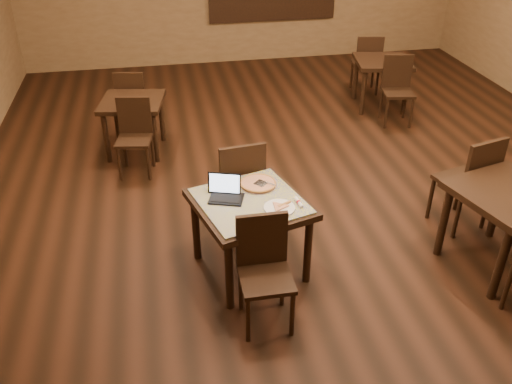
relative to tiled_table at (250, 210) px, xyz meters
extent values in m
plane|color=black|center=(1.03, 1.09, -0.66)|extent=(10.00, 10.00, 0.00)
cylinder|color=black|center=(-0.26, -0.47, -0.31)|extent=(0.07, 0.07, 0.71)
cylinder|color=black|center=(-0.47, 0.26, -0.31)|extent=(0.07, 0.07, 0.71)
cylinder|color=black|center=(0.47, -0.26, -0.31)|extent=(0.07, 0.07, 0.71)
cylinder|color=black|center=(0.26, 0.47, -0.31)|extent=(0.07, 0.07, 0.71)
cube|color=black|center=(0.00, 0.00, 0.06)|extent=(1.14, 1.14, 0.06)
cube|color=#1A23AE|center=(0.00, 0.00, 0.09)|extent=(1.04, 1.04, 0.02)
cylinder|color=black|center=(-0.18, -0.88, -0.44)|extent=(0.04, 0.04, 0.44)
cylinder|color=black|center=(-0.18, -0.52, -0.44)|extent=(0.04, 0.04, 0.44)
cylinder|color=black|center=(0.18, -0.88, -0.44)|extent=(0.04, 0.04, 0.44)
cylinder|color=black|center=(0.18, -0.52, -0.44)|extent=(0.04, 0.04, 0.44)
cube|color=black|center=(0.00, -0.70, -0.20)|extent=(0.42, 0.42, 0.04)
cube|color=black|center=(0.00, -0.51, 0.06)|extent=(0.41, 0.04, 0.47)
cylinder|color=black|center=(0.17, 0.91, -0.42)|extent=(0.04, 0.04, 0.48)
cylinder|color=black|center=(0.21, 0.53, -0.42)|extent=(0.04, 0.04, 0.48)
cylinder|color=black|center=(-0.21, 0.87, -0.42)|extent=(0.04, 0.04, 0.48)
cylinder|color=black|center=(-0.17, 0.49, -0.42)|extent=(0.04, 0.04, 0.48)
cube|color=black|center=(0.00, 0.70, -0.16)|extent=(0.50, 0.50, 0.04)
cube|color=black|center=(0.02, 0.50, 0.12)|extent=(0.45, 0.10, 0.51)
cube|color=black|center=(-0.20, 0.05, 0.11)|extent=(0.34, 0.29, 0.01)
cube|color=black|center=(-0.20, 0.15, 0.21)|extent=(0.29, 0.13, 0.19)
cube|color=silver|center=(-0.20, 0.15, 0.21)|extent=(0.26, 0.11, 0.17)
cylinder|color=white|center=(0.22, -0.18, 0.11)|extent=(0.27, 0.27, 0.01)
cylinder|color=silver|center=(0.12, 0.24, 0.11)|extent=(0.36, 0.36, 0.01)
cylinder|color=beige|center=(0.12, 0.24, 0.12)|extent=(0.32, 0.32, 0.02)
torus|color=#B6793A|center=(0.12, 0.24, 0.12)|extent=(0.33, 0.33, 0.02)
cube|color=silver|center=(0.14, 0.22, 0.13)|extent=(0.24, 0.25, 0.01)
cylinder|color=white|center=(0.40, -0.14, 0.12)|extent=(0.05, 0.15, 0.03)
cylinder|color=red|center=(0.40, -0.14, 0.12)|extent=(0.04, 0.03, 0.04)
cylinder|color=black|center=(2.29, 3.23, -0.31)|extent=(0.07, 0.07, 0.70)
cylinder|color=black|center=(2.40, 3.85, -0.31)|extent=(0.07, 0.07, 0.70)
cylinder|color=black|center=(2.91, 3.12, -0.31)|extent=(0.07, 0.07, 0.70)
cylinder|color=black|center=(3.01, 3.74, -0.31)|extent=(0.07, 0.07, 0.70)
cube|color=black|center=(2.65, 3.48, 0.05)|extent=(0.91, 0.91, 0.06)
cylinder|color=black|center=(2.45, 2.70, -0.44)|extent=(0.04, 0.04, 0.44)
cylinder|color=black|center=(2.51, 3.05, -0.44)|extent=(0.04, 0.04, 0.44)
cylinder|color=black|center=(2.80, 2.64, -0.44)|extent=(0.04, 0.04, 0.44)
cylinder|color=black|center=(2.86, 2.99, -0.44)|extent=(0.04, 0.04, 0.44)
cube|color=black|center=(2.65, 2.85, -0.20)|extent=(0.48, 0.48, 0.04)
cube|color=black|center=(2.68, 3.03, 0.06)|extent=(0.41, 0.11, 0.47)
cylinder|color=black|center=(2.86, 4.26, -0.44)|extent=(0.04, 0.04, 0.44)
cylinder|color=black|center=(2.80, 3.92, -0.44)|extent=(0.04, 0.04, 0.44)
cylinder|color=black|center=(2.51, 4.33, -0.44)|extent=(0.04, 0.04, 0.44)
cylinder|color=black|center=(2.45, 3.98, -0.44)|extent=(0.04, 0.04, 0.44)
cube|color=black|center=(2.65, 4.12, -0.20)|extent=(0.48, 0.48, 0.04)
cube|color=black|center=(2.62, 3.94, 0.06)|extent=(0.41, 0.11, 0.47)
cylinder|color=black|center=(-1.37, 2.42, -0.32)|extent=(0.07, 0.07, 0.67)
cylinder|color=black|center=(-1.27, 3.01, -0.32)|extent=(0.07, 0.07, 0.67)
cylinder|color=black|center=(-0.78, 2.31, -0.32)|extent=(0.07, 0.07, 0.67)
cylinder|color=black|center=(-0.67, 2.91, -0.32)|extent=(0.07, 0.07, 0.67)
cube|color=black|center=(-1.02, 2.66, 0.02)|extent=(0.88, 0.88, 0.06)
cylinder|color=black|center=(-1.22, 1.91, -0.45)|extent=(0.04, 0.04, 0.43)
cylinder|color=black|center=(-1.16, 2.25, -0.45)|extent=(0.04, 0.04, 0.43)
cylinder|color=black|center=(-0.89, 1.85, -0.45)|extent=(0.04, 0.04, 0.43)
cylinder|color=black|center=(-0.83, 2.19, -0.45)|extent=(0.04, 0.04, 0.43)
cube|color=black|center=(-1.02, 2.05, -0.22)|extent=(0.46, 0.46, 0.04)
cube|color=black|center=(-0.99, 2.22, 0.03)|extent=(0.40, 0.11, 0.45)
cylinder|color=black|center=(-0.83, 3.41, -0.45)|extent=(0.04, 0.04, 0.43)
cylinder|color=black|center=(-0.89, 3.08, -0.45)|extent=(0.04, 0.04, 0.43)
cylinder|color=black|center=(-1.16, 3.47, -0.45)|extent=(0.04, 0.04, 0.43)
cylinder|color=black|center=(-1.22, 3.14, -0.45)|extent=(0.04, 0.04, 0.43)
cube|color=black|center=(-1.02, 3.28, -0.22)|extent=(0.46, 0.46, 0.04)
cube|color=black|center=(-1.05, 3.10, 0.03)|extent=(0.40, 0.11, 0.45)
cylinder|color=black|center=(2.01, -0.79, -0.28)|extent=(0.08, 0.08, 0.77)
cylinder|color=black|center=(1.83, -0.12, -0.28)|extent=(0.08, 0.08, 0.77)
cylinder|color=black|center=(2.50, 0.06, -0.28)|extent=(0.08, 0.08, 0.77)
cube|color=black|center=(2.25, -0.36, 0.12)|extent=(1.05, 1.05, 0.06)
cylinder|color=black|center=(2.02, -0.93, -0.42)|extent=(0.04, 0.04, 0.48)
cylinder|color=black|center=(2.39, 0.57, -0.42)|extent=(0.04, 0.04, 0.48)
cylinder|color=black|center=(2.49, 0.20, -0.42)|extent=(0.04, 0.04, 0.48)
cylinder|color=black|center=(2.02, 0.47, -0.42)|extent=(0.04, 0.04, 0.48)
cylinder|color=black|center=(2.12, 0.10, -0.42)|extent=(0.04, 0.04, 0.48)
cube|color=black|center=(2.25, 0.34, -0.15)|extent=(0.55, 0.55, 0.04)
cube|color=black|center=(2.31, 0.14, 0.13)|extent=(0.45, 0.16, 0.52)
camera|label=1|loc=(-0.70, -3.90, 2.63)|focal=38.00mm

